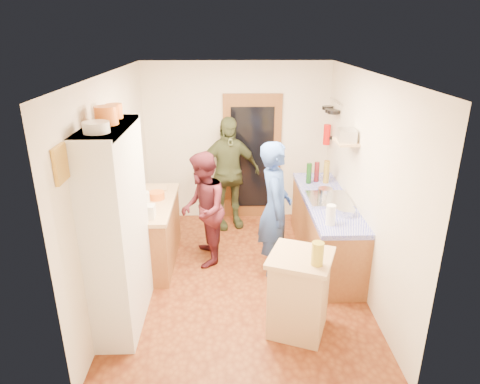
{
  "coord_description": "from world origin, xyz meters",
  "views": [
    {
      "loc": [
        -0.13,
        -4.85,
        3.07
      ],
      "look_at": [
        0.0,
        0.15,
        1.14
      ],
      "focal_mm": 32.0,
      "sensor_mm": 36.0,
      "label": 1
    }
  ],
  "objects_px": {
    "person_back": "(228,173)",
    "person_hob": "(278,210)",
    "person_left": "(205,208)",
    "hutch_body": "(118,230)",
    "island_base": "(299,296)",
    "right_counter_base": "(325,230)"
  },
  "relations": [
    {
      "from": "person_left",
      "to": "hutch_body",
      "type": "bearing_deg",
      "value": -37.05
    },
    {
      "from": "hutch_body",
      "to": "right_counter_base",
      "type": "height_order",
      "value": "hutch_body"
    },
    {
      "from": "right_counter_base",
      "to": "island_base",
      "type": "distance_m",
      "value": 1.68
    },
    {
      "from": "island_base",
      "to": "person_back",
      "type": "xyz_separation_m",
      "value": [
        -0.73,
        2.65,
        0.48
      ]
    },
    {
      "from": "hutch_body",
      "to": "person_hob",
      "type": "relative_size",
      "value": 1.23
    },
    {
      "from": "hutch_body",
      "to": "person_back",
      "type": "relative_size",
      "value": 1.21
    },
    {
      "from": "right_counter_base",
      "to": "person_hob",
      "type": "distance_m",
      "value": 0.93
    },
    {
      "from": "hutch_body",
      "to": "island_base",
      "type": "distance_m",
      "value": 2.02
    },
    {
      "from": "person_hob",
      "to": "person_left",
      "type": "xyz_separation_m",
      "value": [
        -0.95,
        0.32,
        -0.1
      ]
    },
    {
      "from": "person_hob",
      "to": "person_left",
      "type": "distance_m",
      "value": 1.0
    },
    {
      "from": "island_base",
      "to": "person_hob",
      "type": "relative_size",
      "value": 0.48
    },
    {
      "from": "person_hob",
      "to": "person_back",
      "type": "distance_m",
      "value": 1.57
    },
    {
      "from": "hutch_body",
      "to": "person_hob",
      "type": "bearing_deg",
      "value": 28.04
    },
    {
      "from": "island_base",
      "to": "person_hob",
      "type": "xyz_separation_m",
      "value": [
        -0.11,
        1.21,
        0.46
      ]
    },
    {
      "from": "island_base",
      "to": "person_hob",
      "type": "bearing_deg",
      "value": 95.03
    },
    {
      "from": "island_base",
      "to": "right_counter_base",
      "type": "bearing_deg",
      "value": 68.58
    },
    {
      "from": "person_back",
      "to": "person_hob",
      "type": "bearing_deg",
      "value": -82.37
    },
    {
      "from": "hutch_body",
      "to": "island_base",
      "type": "xyz_separation_m",
      "value": [
        1.89,
        -0.26,
        -0.67
      ]
    },
    {
      "from": "person_hob",
      "to": "right_counter_base",
      "type": "bearing_deg",
      "value": -60.39
    },
    {
      "from": "hutch_body",
      "to": "right_counter_base",
      "type": "bearing_deg",
      "value": 27.47
    },
    {
      "from": "person_left",
      "to": "person_back",
      "type": "relative_size",
      "value": 0.87
    },
    {
      "from": "hutch_body",
      "to": "person_back",
      "type": "xyz_separation_m",
      "value": [
        1.15,
        2.39,
        -0.19
      ]
    }
  ]
}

